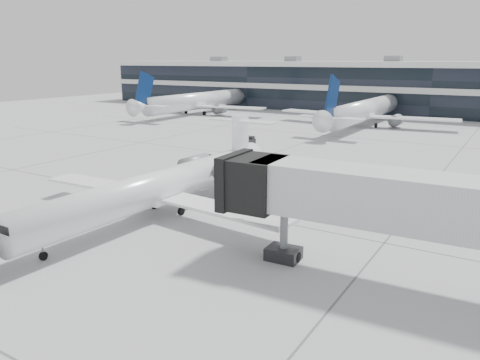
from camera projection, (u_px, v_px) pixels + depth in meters
The scene contains 8 objects.
ground at pixel (251, 217), 35.46m from camera, with size 220.00×220.00×0.00m, color #959597.
terminal at pixel (440, 91), 101.93m from camera, with size 170.00×22.00×10.00m, color black.
bg_jet_left at pixel (200, 113), 103.63m from camera, with size 32.00×40.00×9.60m, color white, non-canonical shape.
bg_jet_center at pixel (365, 125), 84.93m from camera, with size 32.00×40.00×9.60m, color white, non-canonical shape.
regional_jet at pixel (157, 187), 35.22m from camera, with size 22.91×28.53×6.59m.
jet_bridge at pixel (414, 204), 23.49m from camera, with size 19.44×4.70×6.24m.
traffic_cone at pixel (291, 179), 45.70m from camera, with size 0.54×0.54×0.62m.
far_tug at pixel (249, 142), 64.69m from camera, with size 1.22×2.03×1.28m.
Camera 1 is at (16.82, -29.14, 11.57)m, focal length 35.00 mm.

